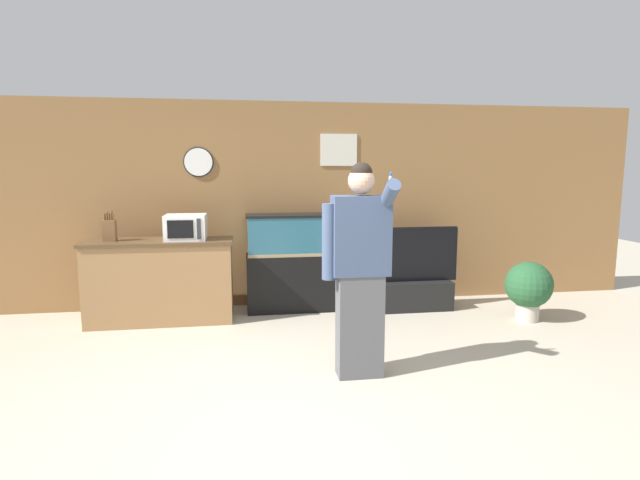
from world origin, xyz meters
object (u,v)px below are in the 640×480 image
(knife_block, at_px, (109,230))
(potted_plant, at_px, (529,287))
(person_standing, at_px, (359,267))
(counter_island, at_px, (161,281))
(aquarium_on_stand, at_px, (291,262))
(tv_on_stand, at_px, (412,285))
(microwave, at_px, (186,227))

(knife_block, height_order, potted_plant, knife_block)
(person_standing, bearing_deg, counter_island, 135.79)
(aquarium_on_stand, bearing_deg, knife_block, -172.83)
(tv_on_stand, relative_size, potted_plant, 1.70)
(counter_island, xyz_separation_m, tv_on_stand, (3.04, 0.05, -0.18))
(person_standing, height_order, potted_plant, person_standing)
(aquarium_on_stand, relative_size, person_standing, 0.66)
(microwave, relative_size, person_standing, 0.25)
(counter_island, distance_m, aquarium_on_stand, 1.55)
(microwave, height_order, potted_plant, microwave)
(microwave, relative_size, knife_block, 1.35)
(tv_on_stand, bearing_deg, microwave, -178.57)
(counter_island, xyz_separation_m, knife_block, (-0.53, -0.02, 0.60))
(knife_block, distance_m, tv_on_stand, 3.65)
(knife_block, height_order, tv_on_stand, knife_block)
(microwave, bearing_deg, tv_on_stand, 1.43)
(tv_on_stand, relative_size, person_standing, 0.65)
(microwave, height_order, knife_block, knife_block)
(aquarium_on_stand, xyz_separation_m, tv_on_stand, (1.51, -0.19, -0.30))
(person_standing, relative_size, potted_plant, 2.61)
(counter_island, height_order, microwave, microwave)
(knife_block, height_order, person_standing, person_standing)
(knife_block, relative_size, aquarium_on_stand, 0.28)
(knife_block, relative_size, tv_on_stand, 0.28)
(tv_on_stand, xyz_separation_m, person_standing, (-1.13, -1.91, 0.64))
(knife_block, xyz_separation_m, aquarium_on_stand, (2.06, 0.26, -0.48))
(microwave, bearing_deg, knife_block, 179.71)
(aquarium_on_stand, xyz_separation_m, potted_plant, (2.69, -0.87, -0.20))
(microwave, height_order, person_standing, person_standing)
(counter_island, bearing_deg, person_standing, -44.21)
(counter_island, height_order, knife_block, knife_block)
(counter_island, relative_size, tv_on_stand, 1.40)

